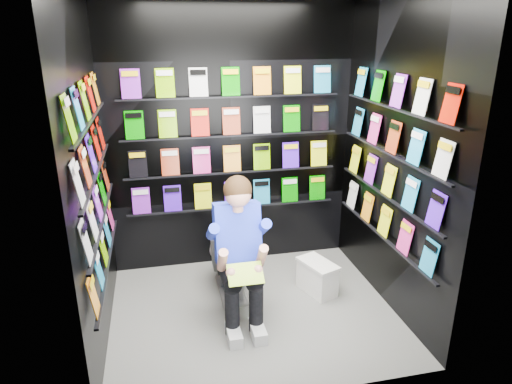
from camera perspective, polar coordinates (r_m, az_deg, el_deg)
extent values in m
plane|color=slate|center=(4.09, -0.34, -14.76)|extent=(2.40, 2.40, 0.00)
cube|color=black|center=(4.48, -3.11, 6.53)|extent=(2.40, 0.04, 2.60)
cube|color=black|center=(2.62, 4.28, -3.21)|extent=(2.40, 0.04, 2.60)
cube|color=black|center=(3.49, -20.03, 1.54)|extent=(0.04, 2.00, 2.60)
cube|color=black|center=(3.95, 16.93, 3.91)|extent=(0.04, 2.00, 2.60)
imported|color=white|center=(4.22, -3.29, -7.87)|extent=(0.42, 0.75, 0.73)
cube|color=silver|center=(4.34, 7.65, -10.63)|extent=(0.32, 0.42, 0.28)
cube|color=silver|center=(4.26, 7.74, -8.86)|extent=(0.34, 0.44, 0.03)
cube|color=green|center=(3.49, -1.34, -10.19)|extent=(0.27, 0.16, 0.11)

